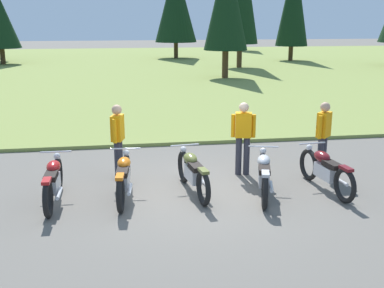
% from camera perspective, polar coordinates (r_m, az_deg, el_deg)
% --- Properties ---
extents(ground_plane, '(140.00, 140.00, 0.00)m').
position_cam_1_polar(ground_plane, '(9.72, 0.56, -6.04)').
color(ground_plane, '#605B54').
extents(grass_moorland, '(80.00, 44.00, 0.10)m').
position_cam_1_polar(grass_moorland, '(34.99, -6.55, 9.17)').
color(grass_moorland, olive).
rests_on(grass_moorland, ground).
extents(forest_treeline, '(42.31, 25.62, 9.11)m').
position_cam_1_polar(forest_treeline, '(37.20, -1.52, 16.62)').
color(forest_treeline, '#47331E').
rests_on(forest_treeline, ground).
extents(motorcycle_red, '(0.62, 2.10, 0.88)m').
position_cam_1_polar(motorcycle_red, '(9.52, -16.31, -4.31)').
color(motorcycle_red, black).
rests_on(motorcycle_red, ground).
extents(motorcycle_orange, '(0.62, 2.10, 0.88)m').
position_cam_1_polar(motorcycle_orange, '(9.46, -8.19, -3.96)').
color(motorcycle_orange, black).
rests_on(motorcycle_orange, ground).
extents(motorcycle_olive, '(0.64, 2.09, 0.88)m').
position_cam_1_polar(motorcycle_olive, '(9.66, 0.09, -3.41)').
color(motorcycle_olive, black).
rests_on(motorcycle_olive, ground).
extents(motorcycle_silver, '(0.79, 2.05, 0.88)m').
position_cam_1_polar(motorcycle_silver, '(9.63, 8.61, -3.64)').
color(motorcycle_silver, black).
rests_on(motorcycle_silver, ground).
extents(motorcycle_maroon, '(0.62, 2.10, 0.88)m').
position_cam_1_polar(motorcycle_maroon, '(10.18, 15.74, -3.02)').
color(motorcycle_maroon, black).
rests_on(motorcycle_maroon, ground).
extents(rider_checking_bike, '(0.31, 0.53, 1.67)m').
position_cam_1_polar(rider_checking_bike, '(10.50, -8.90, 0.81)').
color(rider_checking_bike, '#2D2D38').
rests_on(rider_checking_bike, ground).
extents(rider_in_hivis_vest, '(0.42, 0.41, 1.67)m').
position_cam_1_polar(rider_in_hivis_vest, '(11.09, 15.49, 1.19)').
color(rider_in_hivis_vest, '#2D2D38').
rests_on(rider_in_hivis_vest, ground).
extents(rider_with_back_turned, '(0.54, 0.30, 1.67)m').
position_cam_1_polar(rider_with_back_turned, '(10.71, 6.16, 1.18)').
color(rider_with_back_turned, '#2D2D38').
rests_on(rider_with_back_turned, ground).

